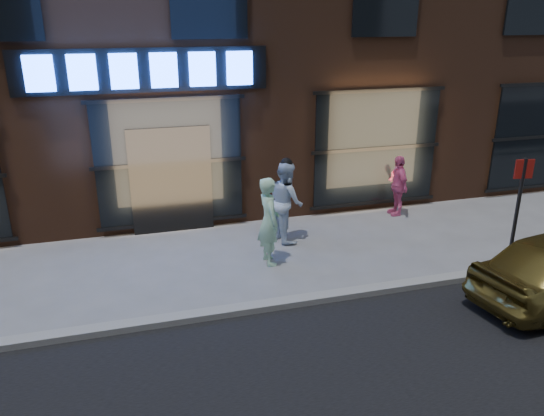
# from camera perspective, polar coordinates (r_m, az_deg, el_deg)

# --- Properties ---
(ground) EXTENTS (90.00, 90.00, 0.00)m
(ground) POSITION_cam_1_polar(r_m,az_deg,el_deg) (8.94, -7.69, -11.72)
(ground) COLOR slate
(ground) RESTS_ON ground
(curb) EXTENTS (60.00, 0.25, 0.12)m
(curb) POSITION_cam_1_polar(r_m,az_deg,el_deg) (8.91, -7.71, -11.39)
(curb) COLOR gray
(curb) RESTS_ON ground
(man_bowtie) EXTENTS (0.46, 0.67, 1.78)m
(man_bowtie) POSITION_cam_1_polar(r_m,az_deg,el_deg) (10.34, -0.34, -1.42)
(man_bowtie) COLOR #A4D7B4
(man_bowtie) RESTS_ON ground
(man_cap) EXTENTS (0.75, 0.92, 1.77)m
(man_cap) POSITION_cam_1_polar(r_m,az_deg,el_deg) (11.45, 1.52, 0.74)
(man_cap) COLOR white
(man_cap) RESTS_ON ground
(passerby) EXTENTS (0.41, 0.89, 1.49)m
(passerby) POSITION_cam_1_polar(r_m,az_deg,el_deg) (13.33, 13.36, 2.38)
(passerby) COLOR #E75F97
(passerby) RESTS_ON ground
(sign_post) EXTENTS (0.36, 0.08, 2.25)m
(sign_post) POSITION_cam_1_polar(r_m,az_deg,el_deg) (10.86, 24.95, 0.32)
(sign_post) COLOR #262628
(sign_post) RESTS_ON ground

